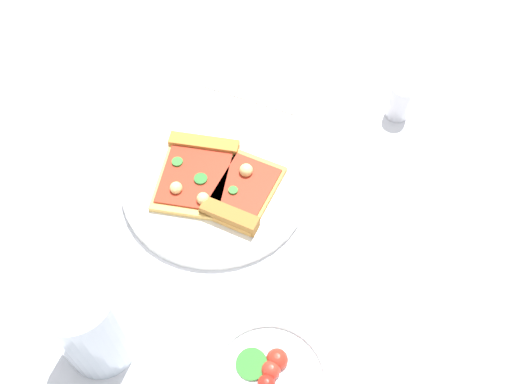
# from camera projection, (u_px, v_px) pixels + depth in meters

# --- Properties ---
(ground_plane) EXTENTS (2.40, 2.40, 0.00)m
(ground_plane) POSITION_uv_depth(u_px,v_px,m) (244.00, 198.00, 0.77)
(ground_plane) COLOR silver
(ground_plane) RESTS_ON ground
(plate) EXTENTS (0.25, 0.25, 0.01)m
(plate) POSITION_uv_depth(u_px,v_px,m) (216.00, 184.00, 0.77)
(plate) COLOR white
(plate) RESTS_ON ground_plane
(pizza_slice_near) EXTENTS (0.11, 0.13, 0.02)m
(pizza_slice_near) POSITION_uv_depth(u_px,v_px,m) (242.00, 196.00, 0.75)
(pizza_slice_near) COLOR gold
(pizza_slice_near) RESTS_ON plate
(pizza_slice_far) EXTENTS (0.10, 0.13, 0.02)m
(pizza_slice_far) POSITION_uv_depth(u_px,v_px,m) (197.00, 171.00, 0.77)
(pizza_slice_far) COLOR #E5B256
(pizza_slice_far) RESTS_ON plate
(soda_glass) EXTENTS (0.08, 0.08, 0.13)m
(soda_glass) POSITION_uv_depth(u_px,v_px,m) (91.00, 325.00, 0.60)
(soda_glass) COLOR silver
(soda_glass) RESTS_ON ground_plane
(paper_napkin) EXTENTS (0.19, 0.18, 0.00)m
(paper_napkin) POSITION_uv_depth(u_px,v_px,m) (261.00, 68.00, 0.90)
(paper_napkin) COLOR silver
(paper_napkin) RESTS_ON ground_plane
(pepper_shaker) EXTENTS (0.03, 0.03, 0.07)m
(pepper_shaker) POSITION_uv_depth(u_px,v_px,m) (401.00, 99.00, 0.82)
(pepper_shaker) COLOR silver
(pepper_shaker) RESTS_ON ground_plane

